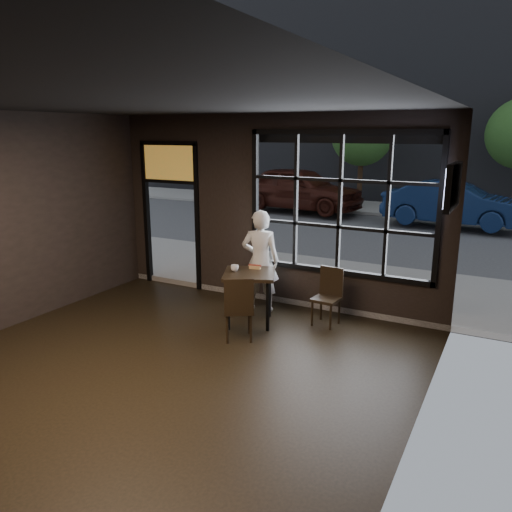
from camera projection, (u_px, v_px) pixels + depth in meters
The scene contains 17 objects.
floor at pixel (137, 389), 5.80m from camera, with size 6.00×7.00×0.02m, color black.
ceiling at pixel (119, 100), 5.02m from camera, with size 6.00×7.00×0.02m, color black.
wall_right at pixel (412, 297), 4.05m from camera, with size 0.04×7.00×3.20m, color black.
window_frame at pixel (340, 204), 7.82m from camera, with size 3.06×0.12×2.28m, color black.
stained_transom at pixel (169, 162), 9.19m from camera, with size 1.20×0.06×0.70m, color orange.
street_asphalt at pixel (442, 189), 26.37m from camera, with size 60.00×41.00×0.04m, color #545456.
building_across at pixel (453, 32), 23.69m from camera, with size 28.00×12.00×15.00m, color #5B5956.
cafe_table at pixel (249, 298), 7.69m from camera, with size 0.76×0.76×0.83m, color black.
chair_near at pixel (238, 307), 7.09m from camera, with size 0.41×0.41×0.95m, color black.
chair_window at pixel (326, 297), 7.61m from camera, with size 0.38×0.38×0.89m, color black.
man at pixel (260, 261), 8.17m from camera, with size 0.62×0.40×1.69m, color silver.
hotdog at pixel (255, 267), 7.78m from camera, with size 0.20×0.08×0.06m, color tan, non-canonical shape.
cup at pixel (235, 268), 7.64m from camera, with size 0.12×0.12×0.10m, color silver.
tv at pixel (453, 186), 6.27m from camera, with size 0.11×0.99×0.58m, color black.
navy_car at pixel (454, 204), 15.14m from camera, with size 1.44×4.13×1.36m, color #0F2147.
maroon_car at pixel (299, 189), 18.11m from camera, with size 1.87×4.65×1.58m, color #39150E.
tree_left at pixel (362, 135), 18.76m from camera, with size 2.30×2.30×3.92m.
Camera 1 is at (3.69, -3.99, 2.90)m, focal length 35.00 mm.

